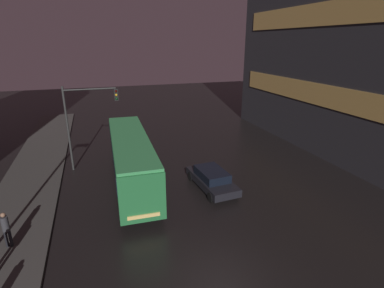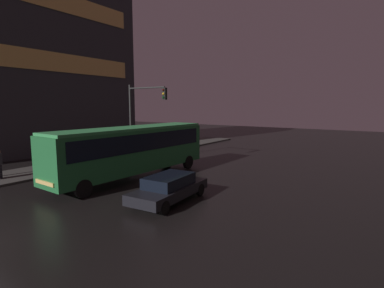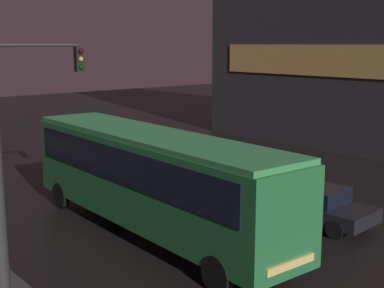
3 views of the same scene
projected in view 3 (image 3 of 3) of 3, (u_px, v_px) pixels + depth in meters
bus_near at (151, 173)px, 17.36m from camera, size 2.82×12.06×3.41m
car_taxi at (307, 202)px, 18.93m from camera, size 2.24×4.85×1.35m
traffic_light_main at (18, 98)px, 18.03m from camera, size 3.93×0.35×6.48m
street_lamp_sidewalk at (9, 85)px, 5.79m from camera, size 1.25×0.36×8.66m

